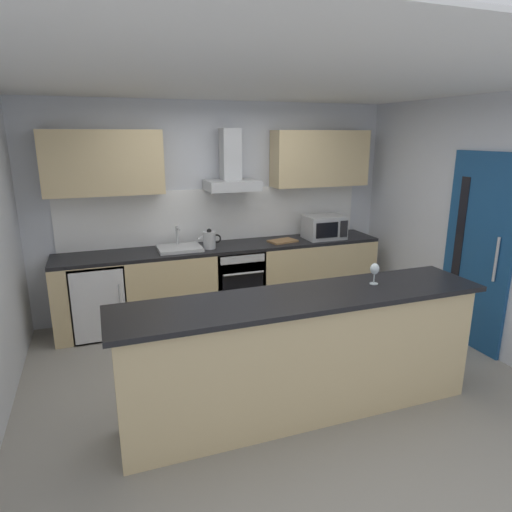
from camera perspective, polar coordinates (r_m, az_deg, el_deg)
ground at (r=4.45m, az=1.86°, el=-14.62°), size 5.51×4.64×0.02m
ceiling at (r=3.88m, az=2.22°, el=21.21°), size 5.51×4.64×0.02m
wall_back at (r=5.72m, az=-5.05°, el=6.08°), size 5.51×0.12×2.60m
wall_right at (r=5.27m, az=26.15°, el=3.79°), size 0.12×4.64×2.60m
backsplash_tile at (r=5.66m, az=-4.84°, el=5.27°), size 3.84×0.02×0.66m
counter_back at (r=5.56m, az=-3.83°, el=-3.18°), size 3.97×0.60×0.90m
counter_island at (r=3.65m, az=5.94°, el=-12.47°), size 2.97×0.64×1.01m
upper_cabinets at (r=5.43m, az=-4.55°, el=12.08°), size 3.92×0.32×0.70m
side_door at (r=5.17m, az=26.41°, el=0.45°), size 0.08×0.85×2.05m
oven at (r=5.57m, az=-2.60°, el=-3.04°), size 0.60×0.62×0.80m
refrigerator at (r=5.35m, az=-19.48°, el=-5.10°), size 0.58×0.60×0.85m
microwave at (r=5.85m, az=8.72°, el=3.67°), size 0.50×0.38×0.30m
sink at (r=5.29m, az=-9.76°, el=1.06°), size 0.50×0.40×0.26m
kettle at (r=5.30m, az=-5.97°, el=2.08°), size 0.29×0.15×0.24m
range_hood at (r=5.43m, az=-3.19°, el=10.80°), size 0.62×0.45×0.72m
wine_glass at (r=3.78m, az=14.93°, el=-1.70°), size 0.08×0.08×0.18m
chopping_board at (r=5.63m, az=3.42°, el=1.93°), size 0.38×0.29×0.02m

